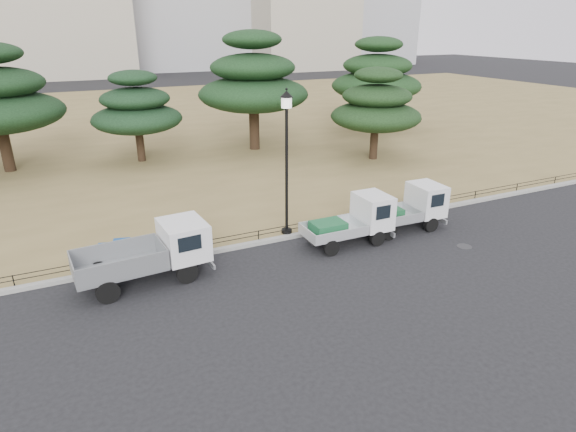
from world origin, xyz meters
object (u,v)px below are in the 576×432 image
truck_kei_rear (409,208)px  tarp_pile (116,253)px  truck_large (151,252)px  street_lamp (287,140)px  truck_kei_front (354,221)px

truck_kei_rear → tarp_pile: bearing=173.2°
truck_large → tarp_pile: 2.11m
tarp_pile → truck_large: bearing=-59.7°
street_lamp → truck_large: bearing=-166.1°
truck_large → street_lamp: bearing=9.4°
truck_kei_rear → street_lamp: street_lamp is taller
truck_kei_rear → truck_large: bearing=-178.7°
truck_large → tarp_pile: truck_large is taller
truck_kei_front → truck_large: bearing=177.9°
truck_kei_front → street_lamp: 4.28m
truck_large → truck_kei_rear: bearing=-4.9°
tarp_pile → street_lamp: bearing=-2.3°
truck_large → tarp_pile: (-1.02, 1.75, -0.60)m
truck_large → truck_kei_front: truck_large is taller
truck_kei_front → tarp_pile: 9.41m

